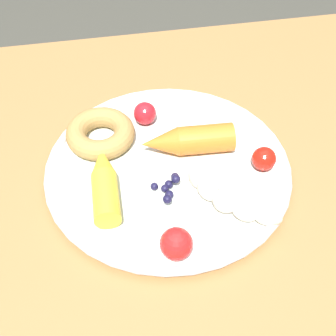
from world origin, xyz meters
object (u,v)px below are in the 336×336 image
at_px(blueberry_pile, 169,187).
at_px(carrot_yellow, 104,183).
at_px(donut, 100,133).
at_px(plate, 168,169).
at_px(tomato_mid, 145,113).
at_px(tomato_far, 176,244).
at_px(dining_table, 140,239).
at_px(banana, 227,200).
at_px(tomato_near, 264,159).
at_px(carrot_orange, 187,141).

bearing_deg(blueberry_pile, carrot_yellow, -10.53).
bearing_deg(donut, plate, 140.72).
height_order(tomato_mid, tomato_far, tomato_far).
bearing_deg(blueberry_pile, tomato_mid, -85.76).
bearing_deg(plate, dining_table, 35.28).
bearing_deg(carrot_yellow, plate, -163.48).
relative_size(plate, carrot_yellow, 2.72).
bearing_deg(banana, tomato_near, -139.12).
relative_size(blueberry_pile, tomato_mid, 1.61).
relative_size(carrot_orange, tomato_mid, 3.87).
height_order(dining_table, carrot_orange, carrot_orange).
relative_size(carrot_orange, carrot_yellow, 1.05).
height_order(dining_table, blueberry_pile, blueberry_pile).
xyz_separation_m(carrot_yellow, tomato_mid, (-0.07, -0.12, -0.00)).
height_order(dining_table, plate, plate).
relative_size(blueberry_pile, tomato_near, 1.65).
bearing_deg(carrot_orange, plate, 40.76).
bearing_deg(donut, dining_table, 109.77).
relative_size(plate, tomato_near, 10.19).
height_order(tomato_near, tomato_far, tomato_far).
relative_size(carrot_yellow, tomato_far, 3.15).
bearing_deg(carrot_orange, banana, 105.91).
height_order(plate, banana, banana).
bearing_deg(tomato_mid, banana, 114.25).
distance_m(dining_table, tomato_far, 0.17).
relative_size(dining_table, plate, 3.64).
height_order(carrot_orange, tomato_far, same).
relative_size(dining_table, banana, 10.58).
bearing_deg(tomato_mid, tomato_near, 140.45).
bearing_deg(banana, plate, -51.32).
distance_m(dining_table, blueberry_pile, 0.12).
bearing_deg(blueberry_pile, carrot_orange, -119.31).
bearing_deg(carrot_yellow, carrot_orange, -155.87).
bearing_deg(carrot_yellow, blueberry_pile, 169.47).
height_order(carrot_orange, donut, carrot_orange).
bearing_deg(donut, carrot_orange, 160.36).
xyz_separation_m(dining_table, tomato_far, (-0.03, 0.10, 0.13)).
bearing_deg(tomato_mid, donut, 22.56).
distance_m(donut, tomato_far, 0.21).
bearing_deg(tomato_mid, blueberry_pile, 94.24).
relative_size(dining_table, carrot_orange, 9.39).
height_order(banana, blueberry_pile, banana).
bearing_deg(tomato_near, donut, -23.15).
relative_size(carrot_orange, tomato_far, 3.31).
distance_m(carrot_yellow, donut, 0.09).
bearing_deg(dining_table, tomato_near, -175.89).
xyz_separation_m(banana, blueberry_pile, (0.07, -0.04, -0.00)).
bearing_deg(banana, donut, -45.00).
xyz_separation_m(plate, blueberry_pile, (0.01, 0.04, 0.01)).
distance_m(blueberry_pile, tomato_near, 0.13).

